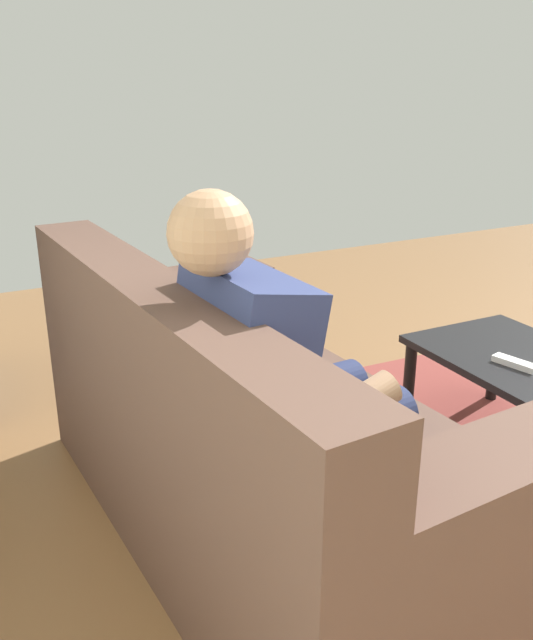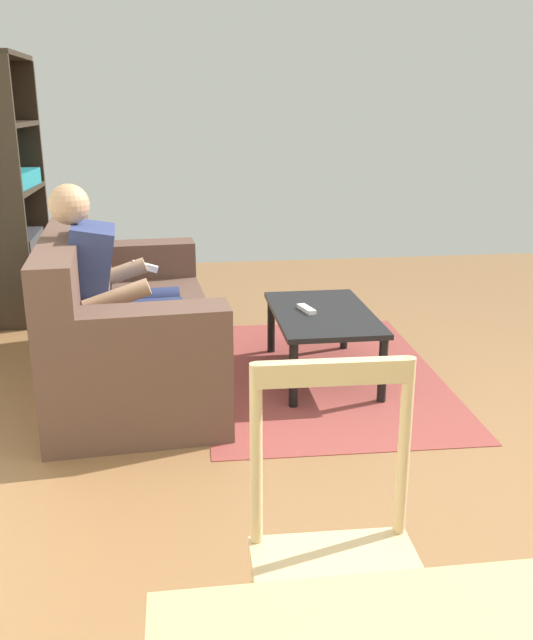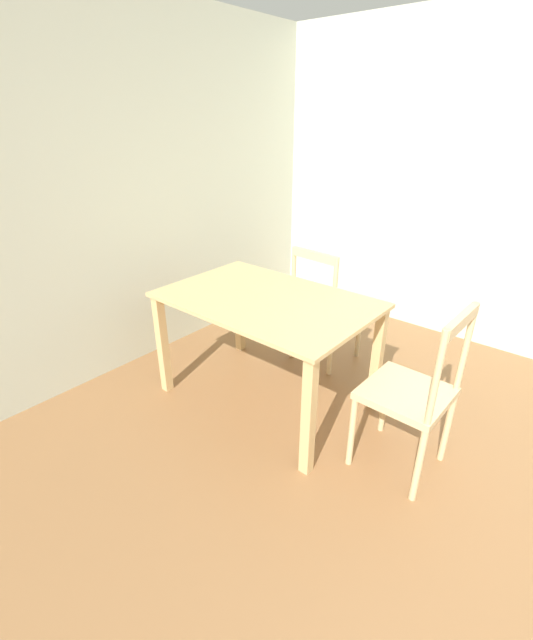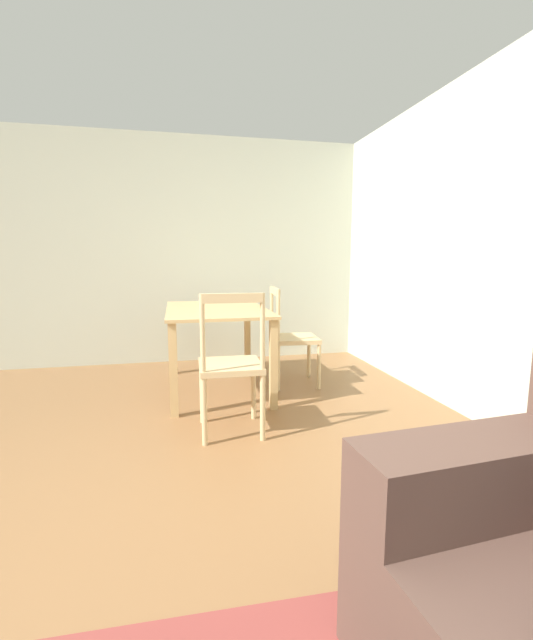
{
  "view_description": "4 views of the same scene",
  "coord_description": "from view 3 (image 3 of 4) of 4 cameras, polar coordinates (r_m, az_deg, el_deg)",
  "views": [
    {
      "loc": [
        -0.41,
        2.27,
        1.44
      ],
      "look_at": [
        1.3,
        1.41,
        0.74
      ],
      "focal_mm": 37.9,
      "sensor_mm": 36.0,
      "label": 1
    },
    {
      "loc": [
        -2.57,
        1.14,
        1.58
      ],
      "look_at": [
        -0.45,
        0.86,
        0.9
      ],
      "focal_mm": 38.41,
      "sensor_mm": 36.0,
      "label": 2
    },
    {
      "loc": [
        -0.62,
        -1.11,
        1.79
      ],
      "look_at": [
        -2.21,
        0.78,
        0.6
      ],
      "focal_mm": 23.87,
      "sensor_mm": 36.0,
      "label": 3
    },
    {
      "loc": [
        1.49,
        0.43,
        1.2
      ],
      "look_at": [
        -0.45,
        0.86,
        0.9
      ],
      "focal_mm": 23.21,
      "sensor_mm": 36.0,
      "label": 4
    }
  ],
  "objects": [
    {
      "name": "wall_side",
      "position": [
        3.05,
        -28.6,
        12.98
      ],
      "size": [
        0.12,
        5.25,
        2.55
      ],
      "primitive_type": "cube",
      "color": "beige",
      "rests_on": "ground_plane"
    },
    {
      "name": "dining_chair_near_wall",
      "position": [
        3.33,
        7.82,
        1.74
      ],
      "size": [
        0.45,
        0.45,
        0.93
      ],
      "color": "#D1B27F",
      "rests_on": "ground_plane"
    },
    {
      "name": "dining_table",
      "position": [
        2.72,
        -0.0,
        0.77
      ],
      "size": [
        1.32,
        0.87,
        0.75
      ],
      "color": "tan",
      "rests_on": "ground_plane"
    },
    {
      "name": "dining_chair_facing_couch",
      "position": [
        2.38,
        18.92,
        -9.4
      ],
      "size": [
        0.43,
        0.43,
        0.98
      ],
      "color": "#D1B27F",
      "rests_on": "ground_plane"
    }
  ]
}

